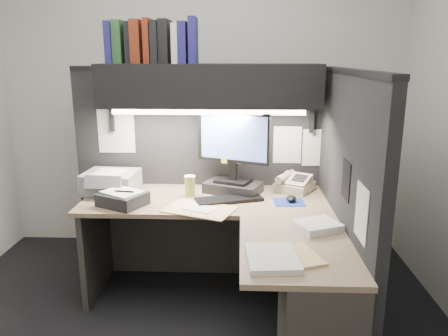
{
  "coord_description": "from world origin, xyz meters",
  "views": [
    {
      "loc": [
        0.35,
        -2.35,
        1.7
      ],
      "look_at": [
        0.24,
        0.51,
        0.96
      ],
      "focal_mm": 35.0,
      "sensor_mm": 36.0,
      "label": 1
    }
  ],
  "objects": [
    {
      "name": "wall_back",
      "position": [
        0.0,
        1.5,
        1.35
      ],
      "size": [
        3.5,
        0.04,
        2.7
      ],
      "primitive_type": "cube",
      "color": "silver",
      "rests_on": "floor"
    },
    {
      "name": "wall_front",
      "position": [
        0.0,
        -1.5,
        1.35
      ],
      "size": [
        3.5,
        0.04,
        2.7
      ],
      "primitive_type": "cube",
      "color": "silver",
      "rests_on": "floor"
    },
    {
      "name": "partition_back",
      "position": [
        0.03,
        0.93,
        0.8
      ],
      "size": [
        1.9,
        0.06,
        1.6
      ],
      "primitive_type": "cube",
      "color": "black",
      "rests_on": "floor"
    },
    {
      "name": "partition_right",
      "position": [
        0.98,
        0.18,
        0.8
      ],
      "size": [
        0.06,
        1.5,
        1.6
      ],
      "primitive_type": "cube",
      "color": "black",
      "rests_on": "floor"
    },
    {
      "name": "desk",
      "position": [
        0.43,
        -0.0,
        0.44
      ],
      "size": [
        1.7,
        1.53,
        0.73
      ],
      "color": "#997E61",
      "rests_on": "floor"
    },
    {
      "name": "overhead_shelf",
      "position": [
        0.12,
        0.75,
        1.5
      ],
      "size": [
        1.55,
        0.34,
        0.3
      ],
      "primitive_type": "cube",
      "color": "black",
      "rests_on": "partition_back"
    },
    {
      "name": "task_light_tube",
      "position": [
        0.12,
        0.61,
        1.33
      ],
      "size": [
        1.32,
        0.04,
        0.04
      ],
      "primitive_type": "cylinder",
      "rotation": [
        0.0,
        1.57,
        0.0
      ],
      "color": "white",
      "rests_on": "overhead_shelf"
    },
    {
      "name": "monitor",
      "position": [
        0.3,
        0.7,
        0.96
      ],
      "size": [
        0.52,
        0.37,
        0.59
      ],
      "rotation": [
        0.0,
        0.0,
        -0.39
      ],
      "color": "black",
      "rests_on": "desk"
    },
    {
      "name": "keyboard",
      "position": [
        0.27,
        0.51,
        0.74
      ],
      "size": [
        0.49,
        0.29,
        0.02
      ],
      "primitive_type": "cube",
      "rotation": [
        0.0,
        0.0,
        0.33
      ],
      "color": "black",
      "rests_on": "desk"
    },
    {
      "name": "mousepad",
      "position": [
        0.68,
        0.49,
        0.73
      ],
      "size": [
        0.22,
        0.2,
        0.0
      ],
      "primitive_type": "cube",
      "rotation": [
        0.0,
        0.0,
        0.07
      ],
      "color": "navy",
      "rests_on": "desk"
    },
    {
      "name": "mouse",
      "position": [
        0.7,
        0.51,
        0.75
      ],
      "size": [
        0.08,
        0.11,
        0.04
      ],
      "primitive_type": "ellipsoid",
      "rotation": [
        0.0,
        0.0,
        -0.1
      ],
      "color": "black",
      "rests_on": "mousepad"
    },
    {
      "name": "telephone",
      "position": [
        0.75,
        0.78,
        0.78
      ],
      "size": [
        0.33,
        0.33,
        0.1
      ],
      "primitive_type": "cube",
      "rotation": [
        0.0,
        0.0,
        -0.53
      ],
      "color": "beige",
      "rests_on": "desk"
    },
    {
      "name": "coffee_cup",
      "position": [
        -0.01,
        0.61,
        0.8
      ],
      "size": [
        0.08,
        0.08,
        0.14
      ],
      "primitive_type": "cylinder",
      "rotation": [
        0.0,
        0.0,
        0.03
      ],
      "color": "#ABBF4C",
      "rests_on": "desk"
    },
    {
      "name": "printer",
      "position": [
        -0.6,
        0.69,
        0.8
      ],
      "size": [
        0.4,
        0.35,
        0.15
      ],
      "primitive_type": "cube",
      "rotation": [
        0.0,
        0.0,
        -0.08
      ],
      "color": "gray",
      "rests_on": "desk"
    },
    {
      "name": "notebook_stack",
      "position": [
        -0.44,
        0.39,
        0.77
      ],
      "size": [
        0.36,
        0.34,
        0.08
      ],
      "primitive_type": "cube",
      "rotation": [
        0.0,
        0.0,
        -0.47
      ],
      "color": "black",
      "rests_on": "desk"
    },
    {
      "name": "open_folder",
      "position": [
        0.09,
        0.32,
        0.73
      ],
      "size": [
        0.51,
        0.43,
        0.01
      ],
      "primitive_type": "cube",
      "rotation": [
        0.0,
        0.0,
        -0.38
      ],
      "color": "#DDBC7C",
      "rests_on": "desk"
    },
    {
      "name": "paper_stack_a",
      "position": [
        0.8,
        0.01,
        0.75
      ],
      "size": [
        0.29,
        0.27,
        0.04
      ],
      "primitive_type": "cube",
      "rotation": [
        0.0,
        0.0,
        0.42
      ],
      "color": "white",
      "rests_on": "desk"
    },
    {
      "name": "paper_stack_b",
      "position": [
        0.51,
        -0.4,
        0.75
      ],
      "size": [
        0.27,
        0.32,
        0.03
      ],
      "primitive_type": "cube",
      "rotation": [
        0.0,
        0.0,
        0.08
      ],
      "color": "white",
      "rests_on": "desk"
    },
    {
      "name": "manila_stack",
      "position": [
        0.63,
        -0.36,
        0.74
      ],
      "size": [
        0.28,
        0.31,
        0.01
      ],
      "primitive_type": "cube",
      "rotation": [
        0.0,
        0.0,
        0.37
      ],
      "color": "#DDBC7C",
      "rests_on": "desk"
    },
    {
      "name": "binder_row",
      "position": [
        -0.27,
        0.75,
        1.79
      ],
      "size": [
        0.62,
        0.25,
        0.31
      ],
      "color": "navy",
      "rests_on": "overhead_shelf"
    },
    {
      "name": "pinned_papers",
      "position": [
        0.42,
        0.56,
        1.05
      ],
      "size": [
        1.76,
        1.31,
        0.51
      ],
      "color": "white",
      "rests_on": "partition_back"
    }
  ]
}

